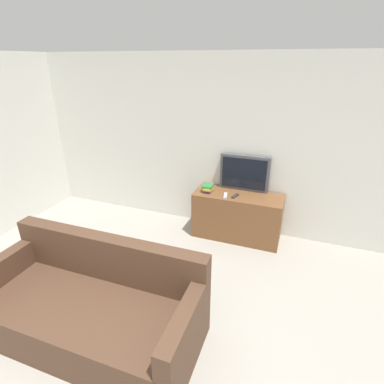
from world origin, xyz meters
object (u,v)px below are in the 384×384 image
Objects in this scene: book_stack at (208,188)px; tv_stand at (237,216)px; remote_secondary at (225,196)px; television at (244,173)px; remote_on_stand at (235,196)px; couch at (92,308)px.

tv_stand is at bearing 5.09° from book_stack.
tv_stand is 0.61m from book_stack.
book_stack is at bearing 162.74° from remote_secondary.
tv_stand is 0.42m from remote_secondary.
television is 4.54× the size of remote_on_stand.
book_stack reaches higher than tv_stand.
television is 0.40m from remote_on_stand.
book_stack is at bearing 77.44° from couch.
remote_on_stand is (-0.06, -0.30, -0.25)m from television.
remote_secondary is at bearing -119.12° from television.
tv_stand is at bearing -96.38° from television.
couch is 2.27m from remote_secondary.
couch is (-0.93, -2.44, -0.67)m from television.
remote_on_stand reaches higher than tv_stand.
television reaches higher than book_stack.
remote_secondary is (0.75, 2.10, 0.42)m from couch.
couch is 2.28m from book_stack.
remote_secondary is at bearing -164.95° from remote_on_stand.
book_stack is at bearing 172.77° from remote_on_stand.
book_stack is 1.36× the size of remote_on_stand.
couch is 11.18× the size of remote_secondary.
tv_stand is at bearing 67.12° from couch.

